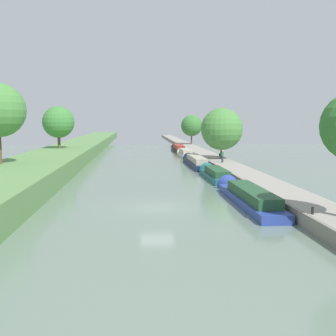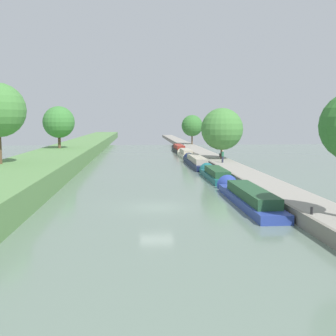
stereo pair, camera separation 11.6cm
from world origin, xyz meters
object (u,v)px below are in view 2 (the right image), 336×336
Objects in this scene: narrowboat_teal at (215,174)px; park_bench at (221,154)px; narrowboat_cream at (185,153)px; mooring_bollard_far at (183,144)px; narrowboat_navy at (195,161)px; narrowboat_black at (179,149)px; mooring_bollard_near at (312,211)px; person_walking at (223,156)px; narrowboat_blue at (246,196)px.

narrowboat_teal is 7.21× the size of park_bench.
mooring_bollard_far is (1.75, 19.04, 0.55)m from narrowboat_cream.
mooring_bollard_far reaches higher than narrowboat_teal.
narrowboat_navy is 1.14× the size of narrowboat_black.
narrowboat_teal is at bearing 94.52° from mooring_bollard_near.
person_walking reaches higher than mooring_bollard_far.
narrowboat_cream is 50.31m from mooring_bollard_near.
mooring_bollard_near is 39.76m from park_bench.
narrowboat_blue is 1.32× the size of narrowboat_teal.
narrowboat_blue is 8.36m from mooring_bollard_near.
narrowboat_navy reaches higher than narrowboat_cream.
person_walking is (2.74, -19.49, 1.19)m from narrowboat_cream.
narrowboat_blue reaches higher than park_bench.
narrowboat_black is 30.42× the size of mooring_bollard_near.
person_walking is 30.80m from mooring_bollard_near.
mooring_bollard_far is at bearing 75.35° from narrowboat_black.
person_walking is (2.79, 22.64, 1.20)m from narrowboat_blue.
mooring_bollard_far is (1.73, 47.36, 0.60)m from narrowboat_teal.
narrowboat_black is 8.25× the size of person_walking.
narrowboat_black reaches higher than park_bench.
person_walking is at bearing -85.22° from narrowboat_black.
narrowboat_navy is 33.78m from mooring_bollard_far.
mooring_bollard_far is at bearing 87.90° from narrowboat_teal.
person_walking is 9.06m from park_bench.
mooring_bollard_near is (-0.99, -30.78, -0.65)m from person_walking.
narrowboat_cream is at bearing 112.60° from park_bench.
person_walking is at bearing -100.64° from park_bench.
mooring_bollard_far is (1.97, 33.72, 0.52)m from narrowboat_navy.
narrowboat_black is at bearing 89.42° from narrowboat_navy.
narrowboat_cream is at bearing 91.99° from mooring_bollard_near.
narrowboat_navy is 34.65× the size of mooring_bollard_near.
person_walking reaches higher than narrowboat_teal.
mooring_bollard_far is at bearing 86.66° from narrowboat_navy.
park_bench is (4.40, 17.71, 0.72)m from narrowboat_teal.
person_walking is at bearing 82.96° from narrowboat_blue.
narrowboat_navy is at bearing 90.34° from narrowboat_blue.
person_walking reaches higher than mooring_bollard_near.
narrowboat_black is at bearing 94.78° from person_walking.
narrowboat_black is 9.13× the size of park_bench.
person_walking is at bearing 88.15° from mooring_bollard_near.
narrowboat_navy is 1.41× the size of narrowboat_cream.
narrowboat_black is 6.70m from mooring_bollard_far.
person_walking reaches higher than park_bench.
mooring_bollard_near is at bearing -88.01° from narrowboat_cream.
narrowboat_blue is 42.13m from narrowboat_cream.
person_walking is 3.69× the size of mooring_bollard_near.
mooring_bollard_near is at bearing -77.53° from narrowboat_blue.
narrowboat_cream is (0.05, 42.13, 0.01)m from narrowboat_blue.
mooring_bollard_near is at bearing -85.48° from narrowboat_teal.
narrowboat_cream is at bearing 98.01° from person_walking.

